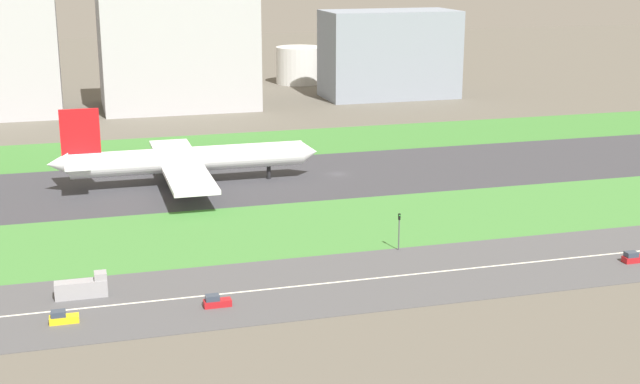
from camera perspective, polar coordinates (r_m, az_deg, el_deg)
The scene contains 16 objects.
ground_plane at distance 224.80m, azimuth 1.15°, elevation 1.15°, with size 800.00×800.00×0.00m, color #5B564C.
runway at distance 224.79m, azimuth 1.15°, elevation 1.16°, with size 280.00×46.00×0.10m, color #38383D.
grass_median_north at distance 263.27m, azimuth -1.46°, elevation 3.25°, with size 280.00×36.00×0.10m, color #3D7A33.
grass_median_south at distance 187.38m, azimuth 4.80°, elevation -1.77°, with size 280.00×36.00×0.10m, color #427F38.
highway at distance 159.42m, azimuth 8.84°, elevation -5.00°, with size 280.00×28.00×0.10m, color #4C4C4F.
highway_centerline at distance 159.40m, azimuth 8.84°, elevation -4.98°, with size 266.00×0.50×0.01m, color silver.
airliner at distance 215.48m, azimuth -8.88°, elevation 2.05°, with size 65.00×56.00×19.70m.
car_5 at distance 142.53m, azimuth -6.72°, elevation -7.03°, with size 4.40×1.80×2.00m.
car_0 at distance 141.21m, azimuth -16.27°, elevation -7.79°, with size 4.40×1.80×2.00m.
truck_1 at distance 150.19m, azimuth -15.06°, elevation -5.99°, with size 8.40×2.50×4.00m.
car_3 at distance 170.91m, azimuth 19.58°, elevation -4.02°, with size 4.40×1.80×2.00m.
traffic_light at distance 167.06m, azimuth 5.12°, elevation -2.39°, with size 0.36×0.50×7.20m.
hangar_building at distance 326.30m, azimuth -9.23°, elevation 9.40°, with size 54.22×38.76×45.31m, color #B2B2B7.
office_tower at distance 345.94m, azimuth 4.49°, elevation 8.86°, with size 50.77×25.78×33.22m, color gray.
fuel_tank_west at distance 375.38m, azimuth -6.50°, elevation 7.96°, with size 23.88×23.88×15.68m, color silver.
fuel_tank_centre at distance 382.45m, azimuth -1.35°, elevation 8.18°, with size 19.75×19.75×15.61m, color silver.
Camera 1 is at (-63.75, -208.53, 54.66)m, focal length 49.60 mm.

